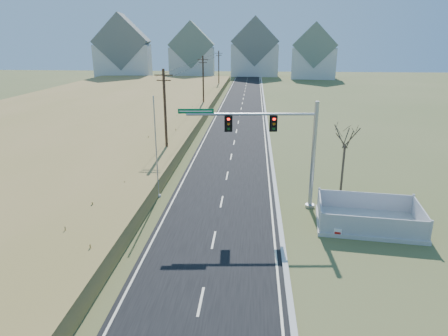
{
  "coord_description": "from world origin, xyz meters",
  "views": [
    {
      "loc": [
        2.28,
        -23.65,
        11.75
      ],
      "look_at": [
        0.33,
        1.95,
        3.4
      ],
      "focal_mm": 32.0,
      "sensor_mm": 36.0,
      "label": 1
    }
  ],
  "objects_px": {
    "traffic_signal_mast": "(287,145)",
    "bare_tree": "(346,135)",
    "open_sign": "(338,233)",
    "fence_enclosure": "(368,221)",
    "flagpole": "(157,158)"
  },
  "relations": [
    {
      "from": "traffic_signal_mast",
      "to": "fence_enclosure",
      "type": "bearing_deg",
      "value": -30.31
    },
    {
      "from": "fence_enclosure",
      "to": "traffic_signal_mast",
      "type": "bearing_deg",
      "value": 160.92
    },
    {
      "from": "fence_enclosure",
      "to": "bare_tree",
      "type": "xyz_separation_m",
      "value": [
        -0.66,
        5.67,
        4.45
      ]
    },
    {
      "from": "fence_enclosure",
      "to": "open_sign",
      "type": "relative_size",
      "value": 12.02
    },
    {
      "from": "traffic_signal_mast",
      "to": "open_sign",
      "type": "relative_size",
      "value": 16.48
    },
    {
      "from": "fence_enclosure",
      "to": "bare_tree",
      "type": "distance_m",
      "value": 7.24
    },
    {
      "from": "traffic_signal_mast",
      "to": "flagpole",
      "type": "bearing_deg",
      "value": 167.37
    },
    {
      "from": "bare_tree",
      "to": "open_sign",
      "type": "bearing_deg",
      "value": -102.59
    },
    {
      "from": "fence_enclosure",
      "to": "bare_tree",
      "type": "relative_size",
      "value": 1.2
    },
    {
      "from": "traffic_signal_mast",
      "to": "fence_enclosure",
      "type": "relative_size",
      "value": 1.37
    },
    {
      "from": "traffic_signal_mast",
      "to": "flagpole",
      "type": "distance_m",
      "value": 9.82
    },
    {
      "from": "open_sign",
      "to": "traffic_signal_mast",
      "type": "bearing_deg",
      "value": 134.06
    },
    {
      "from": "traffic_signal_mast",
      "to": "bare_tree",
      "type": "height_order",
      "value": "traffic_signal_mast"
    },
    {
      "from": "bare_tree",
      "to": "traffic_signal_mast",
      "type": "bearing_deg",
      "value": -146.43
    },
    {
      "from": "open_sign",
      "to": "flagpole",
      "type": "bearing_deg",
      "value": 165.56
    }
  ]
}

